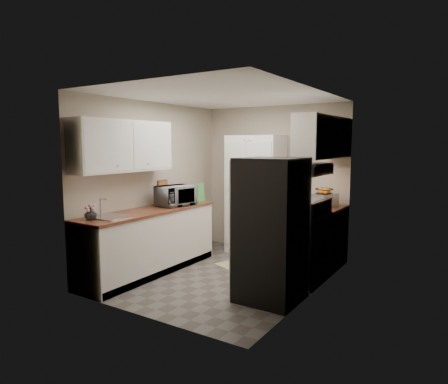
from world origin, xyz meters
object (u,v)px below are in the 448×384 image
object	(u,v)px
electric_range	(299,246)
toaster_oven	(324,200)
pantry_cabinet	(255,195)
refrigerator	(271,230)
wine_bottle	(184,195)
microwave	(176,196)

from	to	relation	value
electric_range	toaster_oven	size ratio (longest dim) A/B	3.17
pantry_cabinet	refrigerator	xyz separation A→B (m)	(1.14, -1.73, -0.15)
wine_bottle	electric_range	bearing A→B (deg)	0.90
pantry_cabinet	wine_bottle	world-z (taller)	pantry_cabinet
microwave	toaster_oven	xyz separation A→B (m)	(1.95, 1.08, -0.05)
refrigerator	microwave	distance (m)	1.93
pantry_cabinet	wine_bottle	distance (m)	1.23
refrigerator	toaster_oven	xyz separation A→B (m)	(0.10, 1.57, 0.17)
electric_range	toaster_oven	bearing A→B (deg)	85.14
pantry_cabinet	wine_bottle	bearing A→B (deg)	-128.85
microwave	wine_bottle	size ratio (longest dim) A/B	2.09
pantry_cabinet	electric_range	xyz separation A→B (m)	(1.17, -0.93, -0.52)
pantry_cabinet	refrigerator	world-z (taller)	pantry_cabinet
pantry_cabinet	microwave	distance (m)	1.43
toaster_oven	wine_bottle	bearing A→B (deg)	-138.09
pantry_cabinet	toaster_oven	bearing A→B (deg)	-7.24
refrigerator	toaster_oven	distance (m)	1.58
pantry_cabinet	wine_bottle	size ratio (longest dim) A/B	7.47
microwave	toaster_oven	distance (m)	2.23
microwave	toaster_oven	size ratio (longest dim) A/B	1.57
microwave	wine_bottle	xyz separation A→B (m)	(-0.06, 0.29, -0.02)
electric_range	microwave	xyz separation A→B (m)	(-1.89, -0.32, 0.60)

